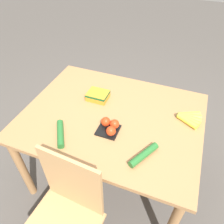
% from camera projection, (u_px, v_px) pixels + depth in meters
% --- Properties ---
extents(ground_plane, '(12.00, 12.00, 0.00)m').
position_uv_depth(ground_plane, '(112.00, 171.00, 2.08)').
color(ground_plane, '#4C4742').
extents(dining_table, '(1.27, 0.99, 0.74)m').
position_uv_depth(dining_table, '(112.00, 124.00, 1.64)').
color(dining_table, '#9E7044').
rests_on(dining_table, ground_plane).
extents(chair, '(0.45, 0.43, 0.91)m').
position_uv_depth(chair, '(65.00, 217.00, 1.30)').
color(chair, tan).
rests_on(chair, ground_plane).
extents(banana_bunch, '(0.17, 0.18, 0.04)m').
position_uv_depth(banana_bunch, '(188.00, 118.00, 1.53)').
color(banana_bunch, brown).
rests_on(banana_bunch, dining_table).
extents(tomato_pack, '(0.14, 0.14, 0.07)m').
position_uv_depth(tomato_pack, '(110.00, 126.00, 1.45)').
color(tomato_pack, black).
rests_on(tomato_pack, dining_table).
extents(carrot_bag, '(0.16, 0.13, 0.06)m').
position_uv_depth(carrot_bag, '(98.00, 95.00, 1.69)').
color(carrot_bag, orange).
rests_on(carrot_bag, dining_table).
extents(cucumber_near, '(0.14, 0.22, 0.04)m').
position_uv_depth(cucumber_near, '(144.00, 155.00, 1.29)').
color(cucumber_near, '#236028').
rests_on(cucumber_near, dining_table).
extents(cucumber_far, '(0.16, 0.21, 0.04)m').
position_uv_depth(cucumber_far, '(60.00, 134.00, 1.42)').
color(cucumber_far, '#236028').
rests_on(cucumber_far, dining_table).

